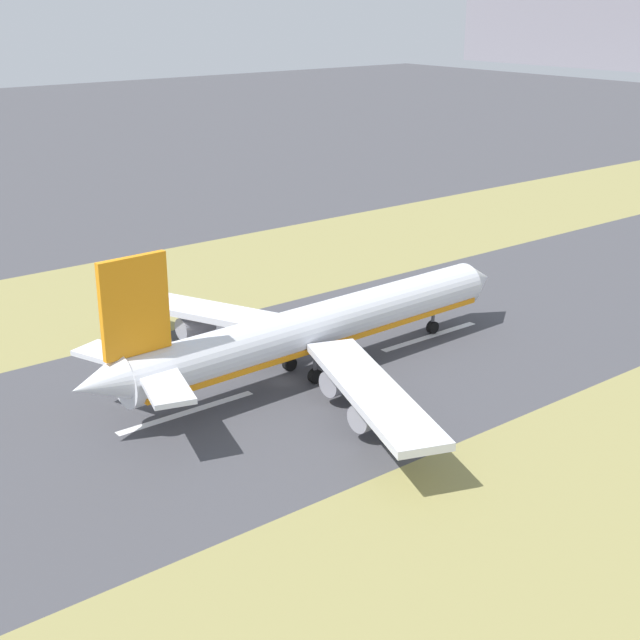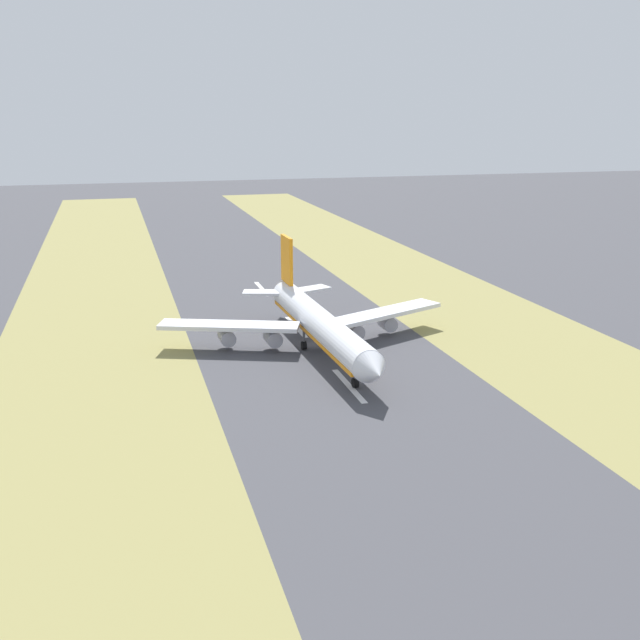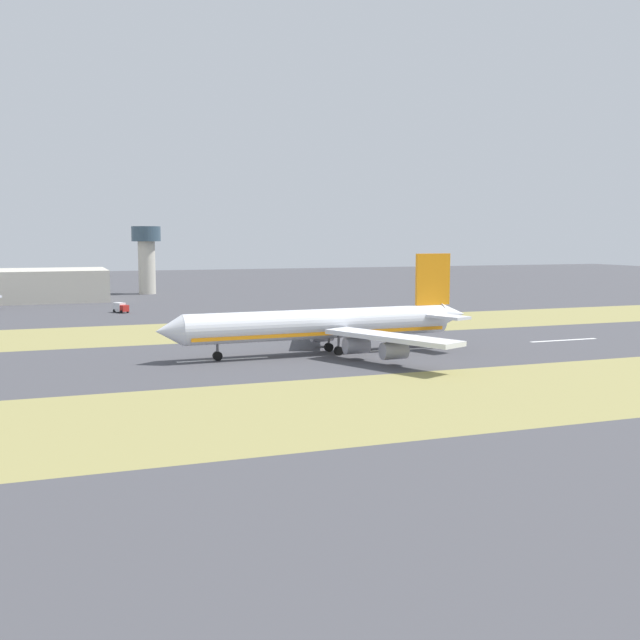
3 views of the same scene
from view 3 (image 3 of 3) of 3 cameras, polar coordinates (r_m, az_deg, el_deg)
The scene contains 9 objects.
ground_plane at distance 154.23m, azimuth 2.02°, elevation -2.50°, with size 800.00×800.00×0.00m, color #424247.
grass_median_west at distance 114.48m, azimuth 10.56°, elevation -5.71°, with size 40.00×600.00×0.01m, color olive.
grass_median_east at distance 196.26m, azimuth -2.92°, elevation -0.60°, with size 40.00×600.00×0.01m, color olive.
centreline_dash_near at distance 181.47m, azimuth 18.08°, elevation -1.47°, with size 1.20×18.00×0.01m, color silver.
centreline_dash_mid at distance 160.04m, azimuth 6.73°, elevation -2.21°, with size 1.20×18.00×0.01m, color silver.
centreline_dash_far at distance 146.60m, azimuth -7.39°, elevation -3.01°, with size 1.20×18.00×0.01m, color silver.
airplane_main_jet at distance 151.92m, azimuth 0.67°, elevation -0.34°, with size 64.11×67.14×20.20m.
control_tower at distance 320.76m, azimuth -13.08°, elevation 5.04°, with size 12.00×12.00×28.09m.
service_truck at distance 243.48m, azimuth -14.95°, elevation 0.94°, with size 6.35×4.67×3.10m.
Camera 3 is at (-141.19, 57.36, 23.70)m, focal length 42.00 mm.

